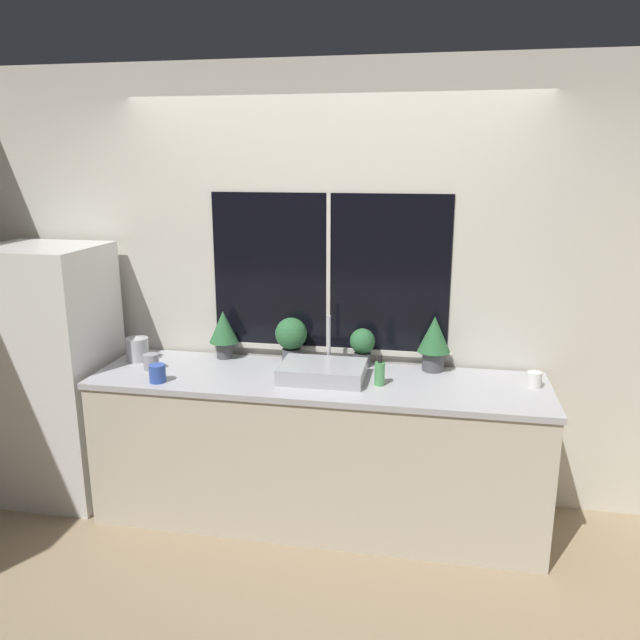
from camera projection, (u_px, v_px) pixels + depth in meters
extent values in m
plane|color=#937F60|center=(306.00, 547.00, 3.53)|extent=(14.00, 14.00, 0.00)
cube|color=beige|center=(330.00, 288.00, 3.90)|extent=(8.00, 0.06, 2.70)
cube|color=black|center=(329.00, 272.00, 3.84)|extent=(1.48, 0.01, 0.96)
cube|color=beige|center=(328.00, 272.00, 3.83)|extent=(0.02, 0.01, 0.96)
cube|color=beige|center=(328.00, 349.00, 3.95)|extent=(1.54, 0.04, 0.03)
cube|color=beige|center=(60.00, 259.00, 5.04)|extent=(0.06, 7.00, 2.70)
cube|color=beige|center=(317.00, 451.00, 3.74)|extent=(2.62, 0.67, 0.86)
cube|color=#ADADB2|center=(317.00, 381.00, 3.63)|extent=(2.64, 0.70, 0.03)
cube|color=silver|center=(52.00, 373.00, 3.96)|extent=(0.70, 0.62, 1.62)
cube|color=#ADADB2|center=(323.00, 372.00, 3.60)|extent=(0.49, 0.34, 0.09)
cylinder|color=#B7B7BC|center=(329.00, 365.00, 3.80)|extent=(0.04, 0.04, 0.03)
cylinder|color=#B7B7BC|center=(329.00, 340.00, 3.76)|extent=(0.02, 0.02, 0.30)
cylinder|color=#4C4C51|center=(224.00, 350.00, 3.98)|extent=(0.10, 0.10, 0.11)
cone|color=#2D6638|center=(223.00, 327.00, 3.94)|extent=(0.18, 0.18, 0.20)
cylinder|color=#4C4C51|center=(291.00, 355.00, 3.91)|extent=(0.12, 0.12, 0.08)
sphere|color=#2D6638|center=(291.00, 334.00, 3.87)|extent=(0.20, 0.20, 0.20)
cylinder|color=#4C4C51|center=(362.00, 360.00, 3.83)|extent=(0.10, 0.10, 0.08)
sphere|color=#2D6638|center=(362.00, 341.00, 3.80)|extent=(0.15, 0.15, 0.15)
cylinder|color=#4C4C51|center=(433.00, 361.00, 3.74)|extent=(0.13, 0.13, 0.12)
cone|color=#2D6638|center=(434.00, 334.00, 3.70)|extent=(0.20, 0.20, 0.21)
cylinder|color=#519E5B|center=(380.00, 374.00, 3.50)|extent=(0.06, 0.06, 0.13)
cylinder|color=black|center=(380.00, 359.00, 3.47)|extent=(0.03, 0.03, 0.04)
cylinder|color=white|center=(534.00, 379.00, 3.47)|extent=(0.08, 0.08, 0.09)
cylinder|color=#3351AD|center=(157.00, 373.00, 3.55)|extent=(0.09, 0.09, 0.10)
cylinder|color=gray|center=(151.00, 362.00, 3.76)|extent=(0.09, 0.09, 0.10)
cylinder|color=#B2B2B7|center=(137.00, 349.00, 3.93)|extent=(0.14, 0.14, 0.15)
cone|color=#B2B2B7|center=(136.00, 337.00, 3.91)|extent=(0.12, 0.12, 0.02)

